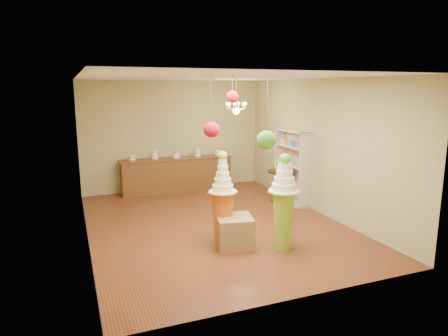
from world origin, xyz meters
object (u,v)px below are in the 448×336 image
object	(u,v)px
pedestal_orange	(223,209)
sideboard	(177,174)
pedestal_green	(283,208)
round_table	(280,182)

from	to	relation	value
pedestal_orange	sideboard	distance (m)	4.05
pedestal_orange	sideboard	bearing A→B (deg)	86.92
pedestal_green	sideboard	size ratio (longest dim) A/B	0.56
pedestal_orange	sideboard	world-z (taller)	pedestal_orange
pedestal_green	round_table	xyz separation A→B (m)	(1.43, 2.67, -0.23)
pedestal_orange	round_table	size ratio (longest dim) A/B	2.18
pedestal_orange	sideboard	size ratio (longest dim) A/B	0.56
pedestal_green	sideboard	distance (m)	4.71
pedestal_green	round_table	size ratio (longest dim) A/B	2.17
pedestal_green	round_table	bearing A→B (deg)	61.88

